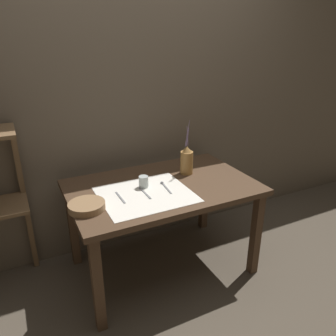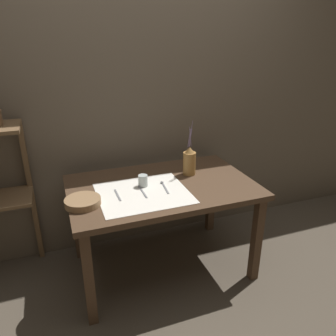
% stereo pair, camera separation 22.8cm
% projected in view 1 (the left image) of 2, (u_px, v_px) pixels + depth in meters
% --- Properties ---
extents(ground_plane, '(12.00, 12.00, 0.00)m').
position_uv_depth(ground_plane, '(163.00, 266.00, 2.58)').
color(ground_plane, brown).
extents(stone_wall_back, '(7.00, 0.06, 2.40)m').
position_uv_depth(stone_wall_back, '(133.00, 102.00, 2.56)').
color(stone_wall_back, brown).
rests_on(stone_wall_back, ground_plane).
extents(wooden_table, '(1.30, 0.83, 0.71)m').
position_uv_depth(wooden_table, '(162.00, 195.00, 2.34)').
color(wooden_table, '#4C3523').
rests_on(wooden_table, ground_plane).
extents(linen_cloth, '(0.60, 0.52, 0.00)m').
position_uv_depth(linen_cloth, '(146.00, 194.00, 2.17)').
color(linen_cloth, white).
rests_on(linen_cloth, wooden_table).
extents(pitcher_with_flowers, '(0.10, 0.10, 0.41)m').
position_uv_depth(pitcher_with_flowers, '(187.00, 161.00, 2.47)').
color(pitcher_with_flowers, olive).
rests_on(pitcher_with_flowers, wooden_table).
extents(wooden_bowl, '(0.22, 0.22, 0.04)m').
position_uv_depth(wooden_bowl, '(87.00, 206.00, 1.98)').
color(wooden_bowl, '#8E6B47').
rests_on(wooden_bowl, wooden_table).
extents(glass_tumbler_near, '(0.07, 0.07, 0.08)m').
position_uv_depth(glass_tumbler_near, '(144.00, 182.00, 2.26)').
color(glass_tumbler_near, '#B7C1BC').
rests_on(glass_tumbler_near, wooden_table).
extents(knife_center, '(0.01, 0.17, 0.00)m').
position_uv_depth(knife_center, '(120.00, 197.00, 2.12)').
color(knife_center, gray).
rests_on(knife_center, wooden_table).
extents(spoon_inner, '(0.02, 0.18, 0.02)m').
position_uv_depth(spoon_inner, '(142.00, 190.00, 2.22)').
color(spoon_inner, gray).
rests_on(spoon_inner, wooden_table).
extents(spoon_outer, '(0.04, 0.18, 0.02)m').
position_uv_depth(spoon_outer, '(164.00, 185.00, 2.29)').
color(spoon_outer, gray).
rests_on(spoon_outer, wooden_table).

